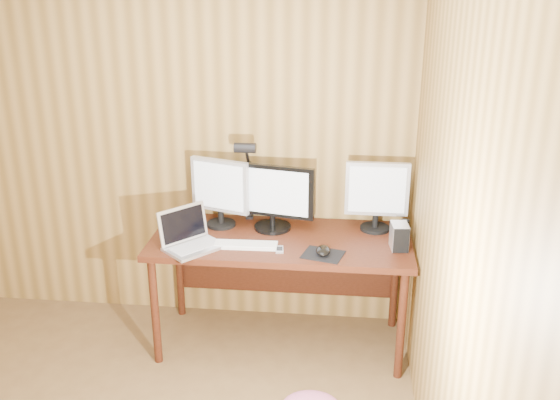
% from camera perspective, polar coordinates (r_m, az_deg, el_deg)
% --- Properties ---
extents(desk, '(1.60, 0.70, 0.75)m').
position_cam_1_polar(desk, '(3.97, 0.19, -4.69)').
color(desk, '#3B180C').
rests_on(desk, floor).
extents(monitor_center, '(0.54, 0.24, 0.42)m').
position_cam_1_polar(monitor_center, '(3.92, -0.70, 0.33)').
color(monitor_center, black).
rests_on(monitor_center, desk).
extents(monitor_left, '(0.39, 0.19, 0.45)m').
position_cam_1_polar(monitor_left, '(3.97, -5.52, 0.86)').
color(monitor_left, black).
rests_on(monitor_left, desk).
extents(monitor_right, '(0.40, 0.19, 0.45)m').
position_cam_1_polar(monitor_right, '(3.94, 8.84, 0.53)').
color(monitor_right, black).
rests_on(monitor_right, desk).
extents(laptop, '(0.41, 0.41, 0.23)m').
position_cam_1_polar(laptop, '(3.76, -8.28, -3.42)').
color(laptop, silver).
rests_on(laptop, desk).
extents(keyboard, '(0.39, 0.13, 0.02)m').
position_cam_1_polar(keyboard, '(3.75, -3.24, -4.11)').
color(keyboard, white).
rests_on(keyboard, desk).
extents(mousepad, '(0.27, 0.24, 0.00)m').
position_cam_1_polar(mousepad, '(3.65, 3.95, -5.00)').
color(mousepad, black).
rests_on(mousepad, desk).
extents(mouse, '(0.10, 0.14, 0.04)m').
position_cam_1_polar(mouse, '(3.64, 3.96, -4.67)').
color(mouse, black).
rests_on(mouse, mousepad).
extents(hard_drive, '(0.11, 0.15, 0.15)m').
position_cam_1_polar(hard_drive, '(3.75, 10.86, -3.29)').
color(hard_drive, silver).
rests_on(hard_drive, desk).
extents(phone, '(0.06, 0.09, 0.01)m').
position_cam_1_polar(phone, '(3.69, -0.05, -4.54)').
color(phone, silver).
rests_on(phone, desk).
extents(speaker, '(0.05, 0.05, 0.13)m').
position_cam_1_polar(speaker, '(3.90, 11.29, -2.66)').
color(speaker, black).
rests_on(speaker, desk).
extents(desk_lamp, '(0.14, 0.19, 0.59)m').
position_cam_1_polar(desk_lamp, '(3.97, -3.03, 2.83)').
color(desk_lamp, black).
rests_on(desk_lamp, desk).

